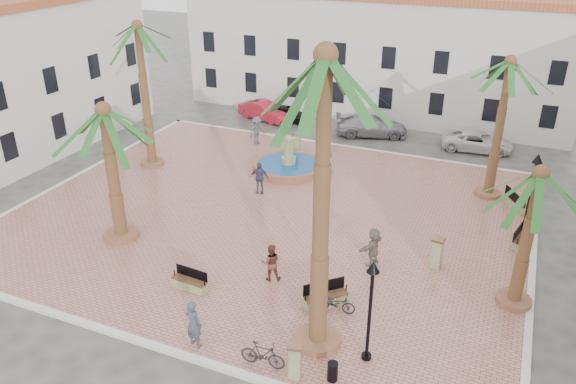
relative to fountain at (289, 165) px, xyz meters
name	(u,v)px	position (x,y,z in m)	size (l,w,h in m)	color
ground	(271,216)	(1.41, -5.70, -0.46)	(120.00, 120.00, 0.00)	#56544F
plaza	(271,214)	(1.41, -5.70, -0.38)	(26.00, 22.00, 0.15)	#BA7365
kerb_n	(337,145)	(1.41, 5.30, -0.38)	(26.30, 0.30, 0.16)	silver
kerb_s	(147,343)	(1.41, -16.70, -0.38)	(26.30, 0.30, 0.16)	silver
kerb_e	(532,268)	(14.41, -5.70, -0.38)	(0.30, 22.30, 0.16)	silver
kerb_w	(79,175)	(-11.59, -5.70, -0.38)	(0.30, 22.30, 0.16)	silver
building_north	(376,52)	(1.41, 14.29, 4.31)	(30.40, 7.40, 9.50)	silver
fountain	(289,165)	(0.00, 0.00, 0.00)	(4.39, 4.39, 2.27)	#A56646
palm_nw	(139,41)	(-8.29, -2.66, 7.47)	(4.76, 4.76, 8.97)	#A56646
palm_sw	(106,128)	(-4.32, -10.82, 5.34)	(5.48, 5.48, 6.88)	#A56646
palm_s	(325,90)	(7.24, -14.21, 9.24)	(5.57, 5.57, 10.97)	#A56646
palm_e	(537,191)	(13.77, -8.81, 4.75)	(4.61, 4.61, 6.11)	#A56646
palm_ne	(508,77)	(11.81, 1.19, 6.47)	(4.72, 4.72, 7.92)	#A56646
bench_s	(190,283)	(1.08, -13.14, -0.06)	(1.69, 0.62, 0.87)	#8B9961
bench_se	(326,299)	(6.75, -11.95, -0.03)	(1.78, 1.73, 1.00)	#8B9961
bench_e	(521,239)	(13.79, -3.81, -0.05)	(0.91, 1.82, 0.92)	#8B9961
bench_ne	(515,203)	(13.32, 0.11, -0.03)	(1.41, 1.91, 0.98)	#8B9961
lamppost_s	(371,295)	(9.14, -14.31, 2.46)	(0.44, 0.44, 4.09)	black
lamppost_e	(533,182)	(13.81, -3.19, 2.71)	(0.48, 0.48, 4.46)	black
bollard_se	(295,360)	(7.12, -16.10, 0.41)	(0.60, 0.60, 1.38)	#8B9961
bollard_n	(297,142)	(-0.65, 3.06, 0.36)	(0.48, 0.48, 1.30)	#8B9961
bollard_e	(437,252)	(10.37, -7.44, 0.46)	(0.59, 0.59, 1.49)	#8B9961
litter_bin	(333,371)	(8.36, -15.77, 0.05)	(0.37, 0.37, 0.71)	black
cyclist_a	(194,324)	(3.16, -16.10, 0.66)	(0.71, 0.47, 1.94)	#3C4557
bicycle_a	(336,303)	(7.27, -12.25, 0.11)	(0.55, 1.58, 0.83)	black
cyclist_b	(271,262)	(3.97, -11.21, 0.55)	(0.83, 0.65, 1.72)	brown
bicycle_b	(263,355)	(5.91, -16.10, 0.19)	(0.47, 1.65, 0.99)	black
pedestrian_fountain_a	(328,162)	(2.48, 0.37, 0.49)	(0.78, 0.51, 1.60)	#846957
pedestrian_fountain_b	(259,178)	(-0.25, -3.65, 0.61)	(1.08, 0.45, 1.83)	#3E4565
pedestrian_north	(257,130)	(-3.77, 3.26, 0.67)	(1.26, 0.73, 1.95)	#505055
pedestrian_east	(373,246)	(7.68, -8.29, 0.60)	(1.68, 0.54, 1.81)	slate
car_black	(289,113)	(-3.84, 9.01, 0.16)	(1.46, 3.64, 1.24)	black
car_red	(264,111)	(-5.74, 8.59, 0.25)	(1.51, 4.33, 1.43)	#B11F2B
car_silver	(371,126)	(2.96, 8.40, 0.29)	(2.10, 5.17, 1.50)	#9998A0
car_white	(477,141)	(10.39, 8.39, 0.19)	(2.15, 4.67, 1.30)	silver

